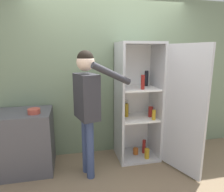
# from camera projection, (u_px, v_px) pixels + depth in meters

# --- Properties ---
(ground_plane) EXTENTS (12.00, 12.00, 0.00)m
(ground_plane) POSITION_uv_depth(u_px,v_px,m) (124.00, 183.00, 2.65)
(ground_plane) COLOR #7A664C
(wall_back) EXTENTS (7.00, 0.06, 2.55)m
(wall_back) POSITION_uv_depth(u_px,v_px,m) (109.00, 78.00, 3.31)
(wall_back) COLOR gray
(wall_back) RESTS_ON ground_plane
(refrigerator) EXTENTS (0.93, 1.17, 1.85)m
(refrigerator) POSITION_uv_depth(u_px,v_px,m) (147.00, 104.00, 3.09)
(refrigerator) COLOR #B7BABC
(refrigerator) RESTS_ON ground_plane
(person) EXTENTS (0.74, 0.53, 1.73)m
(person) POSITION_uv_depth(u_px,v_px,m) (87.00, 98.00, 2.61)
(person) COLOR #384770
(person) RESTS_ON ground_plane
(counter) EXTENTS (0.78, 0.63, 0.89)m
(counter) POSITION_uv_depth(u_px,v_px,m) (25.00, 142.00, 2.87)
(counter) COLOR #4C4C51
(counter) RESTS_ON ground_plane
(bowl) EXTENTS (0.17, 0.17, 0.07)m
(bowl) POSITION_uv_depth(u_px,v_px,m) (34.00, 111.00, 2.70)
(bowl) COLOR #B24738
(bowl) RESTS_ON counter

